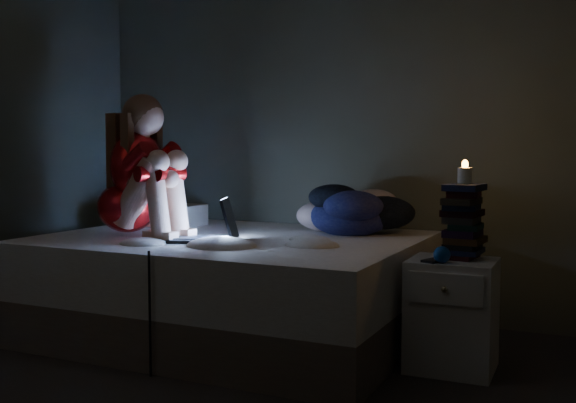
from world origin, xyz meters
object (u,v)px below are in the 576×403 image
Objects in this scene: laptop at (202,219)px; nightstand at (452,315)px; bed at (231,286)px; candle at (465,184)px; phone at (435,260)px; woman at (127,166)px.

laptop reaches higher than nightstand.
candle is (1.33, -0.02, 0.62)m from bed.
phone is at bearing -8.22° from bed.
woman reaches higher than phone.
phone is at bearing -122.89° from candle.
woman is 0.58m from laptop.
candle reaches higher than bed.
nightstand is 0.64m from candle.
candle is 0.57× the size of phone.
bed is 5.92× the size of laptop.
woman is at bearing -172.35° from candle.
laptop is 1.40m from nightstand.
woman is 10.20× the size of candle.
candle is at bearing 78.20° from phone.
phone is at bearing -17.88° from laptop.
laptop is (-0.03, -0.27, 0.41)m from bed.
woman is 5.83× the size of phone.
laptop is (0.50, -0.00, -0.28)m from woman.
candle is at bearing 61.51° from nightstand.
laptop is at bearing 5.26° from woman.
laptop is 0.65× the size of nightstand.
woman is at bearing -153.28° from bed.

